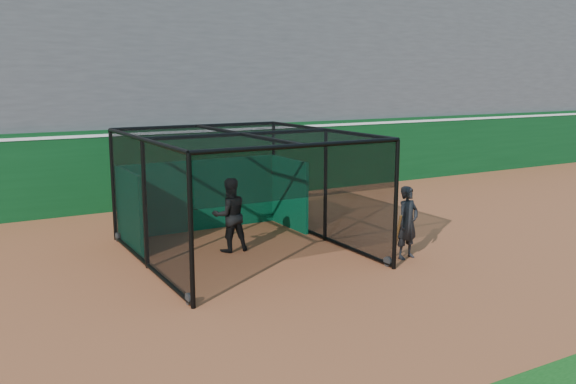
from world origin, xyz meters
TOP-DOWN VIEW (x-y plane):
  - ground at (0.00, 0.00)m, footprint 120.00×120.00m
  - outfield_wall at (0.00, 8.50)m, footprint 50.00×0.50m
  - grandstand at (0.00, 12.27)m, footprint 50.00×7.85m
  - batting_cage at (-0.76, 2.29)m, footprint 4.66×5.49m
  - batter at (-0.95, 2.57)m, footprint 0.89×0.72m
  - on_deck_player at (2.30, 0.06)m, footprint 0.66×0.49m

SIDE VIEW (x-z plane):
  - ground at x=0.00m, z-range 0.00..0.00m
  - on_deck_player at x=2.30m, z-range 0.00..1.65m
  - batter at x=-0.95m, z-range 0.00..1.75m
  - outfield_wall at x=0.00m, z-range 0.04..2.54m
  - batting_cage at x=-0.76m, z-range 0.00..2.78m
  - grandstand at x=0.00m, z-range 0.00..8.95m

